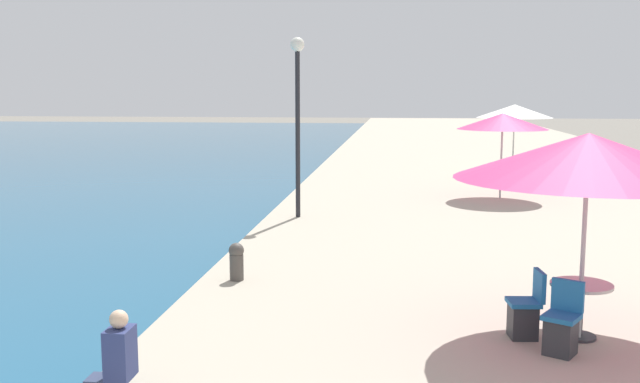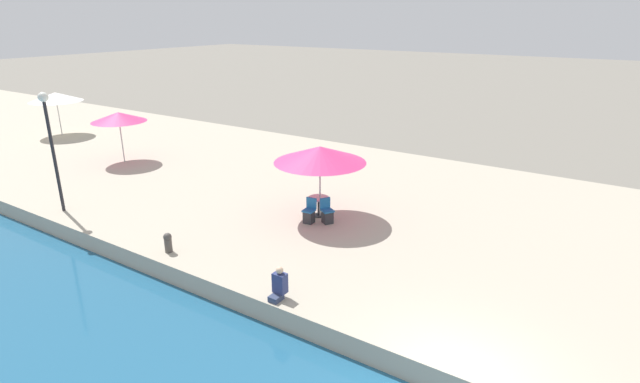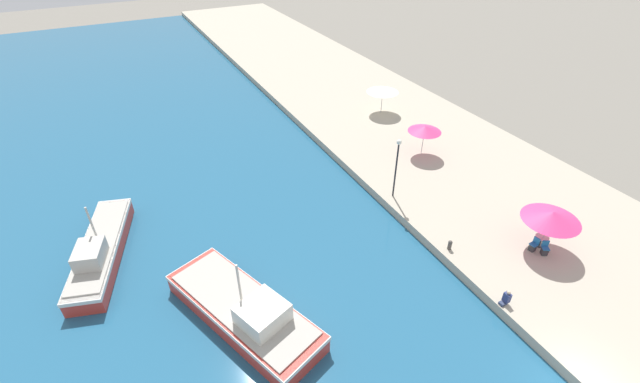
# 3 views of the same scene
# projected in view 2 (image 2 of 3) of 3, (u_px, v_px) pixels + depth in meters

# --- Properties ---
(cafe_umbrella_pink) EXTENTS (3.37, 3.37, 2.72)m
(cafe_umbrella_pink) POSITION_uv_depth(u_px,v_px,m) (320.00, 154.00, 17.95)
(cafe_umbrella_pink) COLOR #B7B7B7
(cafe_umbrella_pink) RESTS_ON quay_promenade
(cafe_umbrella_white) EXTENTS (2.70, 2.70, 2.56)m
(cafe_umbrella_white) POSITION_uv_depth(u_px,v_px,m) (119.00, 117.00, 25.04)
(cafe_umbrella_white) COLOR #B7B7B7
(cafe_umbrella_white) RESTS_ON quay_promenade
(cafe_umbrella_striped) EXTENTS (3.12, 3.12, 2.66)m
(cafe_umbrella_striped) POSITION_uv_depth(u_px,v_px,m) (56.00, 97.00, 30.74)
(cafe_umbrella_striped) COLOR #B7B7B7
(cafe_umbrella_striped) RESTS_ON quay_promenade
(cafe_table) EXTENTS (0.80, 0.80, 0.74)m
(cafe_table) POSITION_uv_depth(u_px,v_px,m) (319.00, 203.00, 18.65)
(cafe_table) COLOR #333338
(cafe_table) RESTS_ON quay_promenade
(cafe_chair_left) EXTENTS (0.56, 0.57, 0.91)m
(cafe_chair_left) POSITION_uv_depth(u_px,v_px,m) (327.00, 214.00, 18.10)
(cafe_chair_left) COLOR #2D2D33
(cafe_chair_left) RESTS_ON quay_promenade
(cafe_chair_right) EXTENTS (0.47, 0.44, 0.91)m
(cafe_chair_right) POSITION_uv_depth(u_px,v_px,m) (309.00, 214.00, 18.11)
(cafe_chair_right) COLOR #2D2D33
(cafe_chair_right) RESTS_ON quay_promenade
(person_at_quay) EXTENTS (0.50, 0.36, 0.92)m
(person_at_quay) POSITION_uv_depth(u_px,v_px,m) (279.00, 285.00, 13.24)
(person_at_quay) COLOR #333D5B
(person_at_quay) RESTS_ON quay_promenade
(mooring_bollard) EXTENTS (0.26, 0.26, 0.65)m
(mooring_bollard) POSITION_uv_depth(u_px,v_px,m) (168.00, 242.00, 15.86)
(mooring_bollard) COLOR #4C4742
(mooring_bollard) RESTS_ON quay_promenade
(lamppost) EXTENTS (0.36, 0.36, 4.56)m
(lamppost) POSITION_uv_depth(u_px,v_px,m) (50.00, 132.00, 18.30)
(lamppost) COLOR #232328
(lamppost) RESTS_ON quay_promenade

